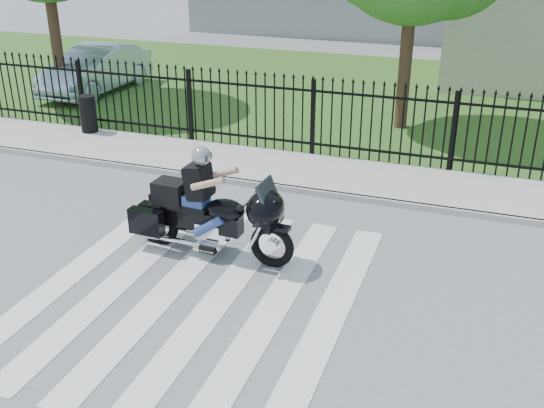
% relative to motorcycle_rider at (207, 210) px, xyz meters
% --- Properties ---
extents(ground, '(120.00, 120.00, 0.00)m').
position_rel_motorcycle_rider_xyz_m(ground, '(0.32, -1.16, -0.76)').
color(ground, slate).
rests_on(ground, ground).
extents(crosswalk, '(5.00, 5.50, 0.01)m').
position_rel_motorcycle_rider_xyz_m(crosswalk, '(0.32, -1.16, -0.75)').
color(crosswalk, silver).
rests_on(crosswalk, ground).
extents(sidewalk, '(40.00, 2.00, 0.12)m').
position_rel_motorcycle_rider_xyz_m(sidewalk, '(0.32, 3.84, -0.70)').
color(sidewalk, '#ADAAA3').
rests_on(sidewalk, ground).
extents(curb, '(40.00, 0.12, 0.12)m').
position_rel_motorcycle_rider_xyz_m(curb, '(0.32, 2.84, -0.70)').
color(curb, '#ADAAA3').
rests_on(curb, ground).
extents(grass_strip, '(40.00, 12.00, 0.02)m').
position_rel_motorcycle_rider_xyz_m(grass_strip, '(0.32, 10.84, -0.75)').
color(grass_strip, '#2E561D').
rests_on(grass_strip, ground).
extents(iron_fence, '(26.00, 0.04, 1.80)m').
position_rel_motorcycle_rider_xyz_m(iron_fence, '(0.32, 4.84, 0.15)').
color(iron_fence, black).
rests_on(iron_fence, ground).
extents(motorcycle_rider, '(2.79, 0.91, 1.85)m').
position_rel_motorcycle_rider_xyz_m(motorcycle_rider, '(0.00, 0.00, 0.00)').
color(motorcycle_rider, black).
rests_on(motorcycle_rider, ground).
extents(parked_car, '(1.58, 4.25, 1.39)m').
position_rel_motorcycle_rider_xyz_m(parked_car, '(-7.65, 8.36, -0.04)').
color(parked_car, '#A5B5D0').
rests_on(parked_car, grass_strip).
extents(litter_bin, '(0.53, 0.53, 0.90)m').
position_rel_motorcycle_rider_xyz_m(litter_bin, '(-5.33, 4.54, -0.18)').
color(litter_bin, black).
rests_on(litter_bin, sidewalk).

